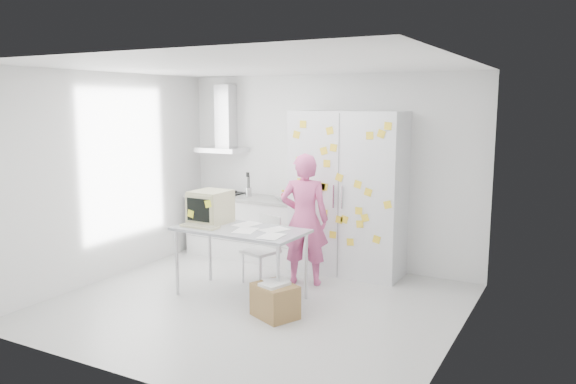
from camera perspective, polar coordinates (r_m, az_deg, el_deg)
The scene contains 10 objects.
floor at distance 6.63m, azimuth -3.38°, elevation -11.40°, with size 4.50×4.00×0.02m, color silver.
walls at distance 6.90m, azimuth -0.35°, elevation 1.10°, with size 4.52×4.01×2.70m.
ceiling at distance 6.23m, azimuth -3.62°, elevation 12.67°, with size 4.50×4.00×0.02m, color white.
counter_run at distance 8.49m, azimuth -4.28°, elevation -3.44°, with size 1.84×0.63×1.28m.
range_hood at distance 8.66m, azimuth -6.45°, elevation 6.70°, with size 0.70×0.48×1.01m.
tall_cabinet at distance 7.60m, azimuth 6.09°, elevation -0.12°, with size 1.50×0.68×2.20m.
person at distance 7.13m, azimuth 1.68°, elevation -2.79°, with size 0.61×0.40×1.68m, color #DC5593.
desk at distance 6.85m, azimuth -6.85°, elevation -2.51°, with size 1.58×0.82×1.24m.
chair at distance 7.28m, azimuth -2.42°, elevation -5.40°, with size 0.48×0.48×0.87m.
cardboard_box at distance 6.19m, azimuth -1.32°, elevation -10.94°, with size 0.57×0.52×0.40m.
Camera 1 is at (3.28, -5.28, 2.31)m, focal length 35.00 mm.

